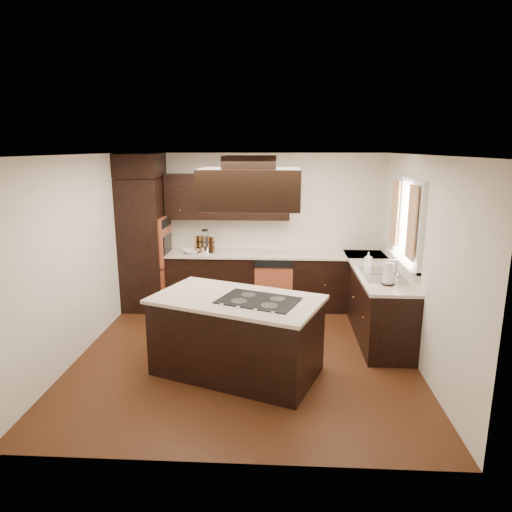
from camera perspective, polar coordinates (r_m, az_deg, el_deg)
name	(u,v)px	position (r m, az deg, el deg)	size (l,w,h in m)	color
floor	(246,354)	(6.01, -1.30, -12.17)	(4.20, 4.20, 0.02)	#562D15
ceiling	(245,154)	(5.42, -1.44, 12.63)	(4.20, 4.20, 0.02)	silver
wall_back	(255,229)	(7.64, -0.12, 3.36)	(4.20, 0.02, 2.50)	silver
wall_front	(224,324)	(3.58, -4.05, -8.51)	(4.20, 0.02, 2.50)	silver
wall_left	(77,257)	(6.12, -21.48, -0.13)	(0.02, 4.20, 2.50)	silver
wall_right	(420,262)	(5.81, 19.86, -0.67)	(0.02, 4.20, 2.50)	silver
oven_column	(144,244)	(7.60, -13.80, 1.45)	(0.65, 0.75, 2.12)	black
wall_oven_face	(165,241)	(7.49, -11.26, 1.89)	(0.05, 0.62, 0.78)	#B35333
base_cabinets_back	(256,281)	(7.52, 0.01, -3.14)	(2.93, 0.60, 0.88)	black
base_cabinets_right	(375,301)	(6.80, 14.68, -5.43)	(0.60, 2.40, 0.88)	black
countertop_back	(256,254)	(7.39, 0.00, 0.25)	(2.93, 0.63, 0.04)	beige
countertop_right	(376,270)	(6.66, 14.78, -1.68)	(0.63, 2.40, 0.04)	beige
upper_cabinets	(228,197)	(7.42, -3.55, 7.41)	(2.00, 0.34, 0.72)	black
dishwasher_front	(274,289)	(7.25, 2.20, -4.17)	(0.60, 0.05, 0.72)	#B35333
window_frame	(407,221)	(6.24, 18.39, 4.13)	(0.06, 1.32, 1.12)	silver
window_pane	(409,221)	(6.25, 18.64, 4.12)	(0.00, 1.20, 1.00)	white
curtain_left	(412,223)	(5.82, 18.91, 3.96)	(0.02, 0.34, 0.90)	beige
curtain_right	(395,213)	(6.62, 16.99, 5.16)	(0.02, 0.34, 0.90)	beige
sink_rim	(383,275)	(6.33, 15.55, -2.29)	(0.52, 0.84, 0.01)	silver
island	(237,337)	(5.38, -2.43, -10.07)	(1.81, 0.99, 0.88)	black
island_top	(236,299)	(5.21, -2.48, -5.43)	(1.88, 1.06, 0.04)	beige
cooktop	(258,300)	(5.10, 0.30, -5.57)	(0.86, 0.57, 0.01)	black
range_hood	(250,189)	(4.88, -0.75, 8.43)	(1.05, 0.72, 0.42)	black
hood_duct	(250,162)	(4.86, -0.76, 11.66)	(0.55, 0.50, 0.13)	black
blender_base	(205,250)	(7.42, -6.34, 0.78)	(0.15, 0.15, 0.10)	silver
blender_pitcher	(205,239)	(7.39, -6.38, 2.14)	(0.13, 0.13, 0.26)	silver
spice_rack	(205,244)	(7.45, -6.39, 1.44)	(0.31, 0.08, 0.26)	black
mixing_bowl	(191,251)	(7.42, -8.08, 0.58)	(0.26, 0.26, 0.06)	silver
soap_bottle	(368,259)	(6.73, 13.86, -0.39)	(0.09, 0.10, 0.21)	silver
paper_towel	(388,274)	(5.87, 16.22, -2.15)	(0.13, 0.13, 0.29)	silver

